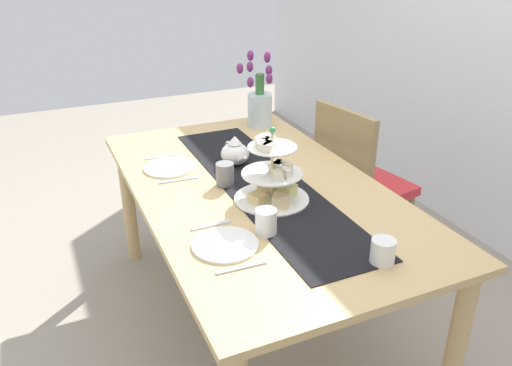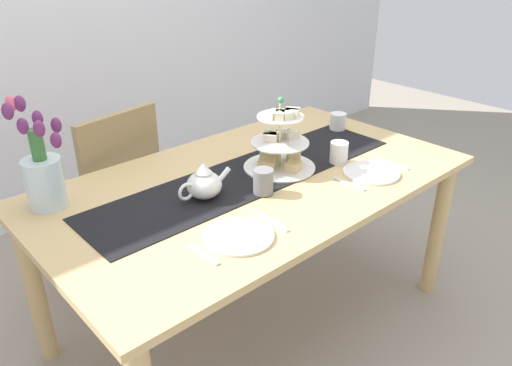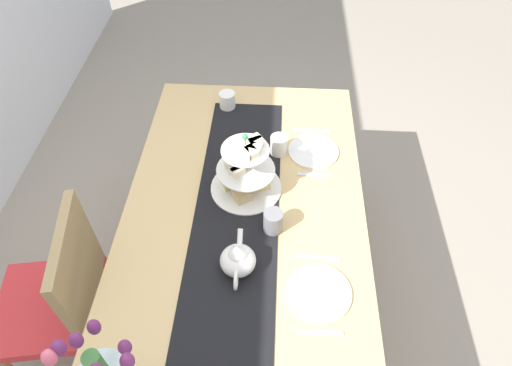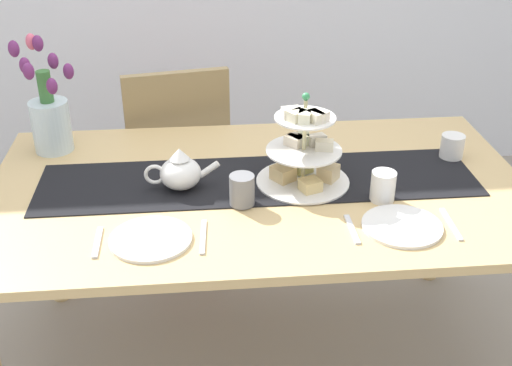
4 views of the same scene
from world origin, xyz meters
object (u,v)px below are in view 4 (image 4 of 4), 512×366
(dinner_plate_right, at_px, (402,226))
(mug_white_text, at_px, (383,186))
(tulip_vase, at_px, (49,115))
(fork_left, at_px, (98,242))
(dinner_plate_left, at_px, (151,239))
(chair_left, at_px, (176,154))
(tiered_cake_stand, at_px, (305,154))
(dining_table, at_px, (259,210))
(cream_jug, at_px, (452,147))
(mug_grey, at_px, (242,190))
(knife_left, at_px, (203,237))
(knife_right, at_px, (451,224))
(fork_right, at_px, (352,229))
(teapot, at_px, (180,172))

(dinner_plate_right, distance_m, mug_white_text, 0.17)
(tulip_vase, xyz_separation_m, fork_left, (0.22, -0.62, -0.13))
(dinner_plate_left, height_order, fork_left, dinner_plate_left)
(chair_left, distance_m, tiered_cake_stand, 0.90)
(dining_table, xyz_separation_m, tulip_vase, (-0.70, 0.33, 0.23))
(cream_jug, relative_size, mug_grey, 0.89)
(chair_left, distance_m, mug_grey, 0.91)
(fork_left, bearing_deg, dinner_plate_left, 0.00)
(dinner_plate_left, relative_size, fork_left, 1.53)
(knife_left, distance_m, knife_right, 0.71)
(fork_right, bearing_deg, dinner_plate_right, 0.00)
(dinner_plate_left, xyz_separation_m, knife_right, (0.86, 0.00, -0.00))
(tulip_vase, xyz_separation_m, knife_left, (0.51, -0.62, -0.13))
(knife_left, distance_m, mug_white_text, 0.58)
(chair_left, height_order, mug_white_text, chair_left)
(teapot, distance_m, knife_right, 0.83)
(chair_left, height_order, mug_grey, chair_left)
(knife_left, height_order, fork_right, same)
(tulip_vase, distance_m, dinner_plate_left, 0.73)
(cream_jug, relative_size, knife_left, 0.50)
(fork_right, bearing_deg, cream_jug, 43.63)
(tulip_vase, height_order, mug_white_text, tulip_vase)
(dinner_plate_right, xyz_separation_m, knife_right, (0.15, 0.00, -0.00))
(tiered_cake_stand, relative_size, dinner_plate_left, 1.32)
(teapot, xyz_separation_m, dinner_plate_right, (0.63, -0.29, -0.05))
(dining_table, bearing_deg, tulip_vase, 154.90)
(tiered_cake_stand, distance_m, knife_right, 0.49)
(dinner_plate_left, height_order, mug_grey, mug_grey)
(tulip_vase, bearing_deg, dinner_plate_right, -29.78)
(dinner_plate_right, height_order, mug_white_text, mug_white_text)
(cream_jug, height_order, dinner_plate_right, cream_jug)
(cream_jug, bearing_deg, knife_right, -110.09)
(dining_table, xyz_separation_m, chair_left, (-0.29, 0.72, -0.13))
(dinner_plate_left, height_order, mug_white_text, mug_white_text)
(tiered_cake_stand, bearing_deg, fork_right, -72.43)
(dinner_plate_right, bearing_deg, fork_left, 180.00)
(tiered_cake_stand, xyz_separation_m, knife_right, (0.38, -0.29, -0.10))
(knife_right, bearing_deg, knife_left, 180.00)
(knife_left, distance_m, mug_grey, 0.22)
(chair_left, relative_size, fork_left, 6.07)
(teapot, height_order, dinner_plate_right, teapot)
(fork_left, relative_size, dinner_plate_right, 0.65)
(dining_table, bearing_deg, chair_left, 111.83)
(dining_table, xyz_separation_m, fork_left, (-0.48, -0.29, 0.10))
(dinner_plate_left, bearing_deg, knife_right, 0.00)
(dinner_plate_left, bearing_deg, chair_left, 87.56)
(chair_left, xyz_separation_m, fork_right, (0.52, -1.01, 0.23))
(fork_left, height_order, dinner_plate_right, dinner_plate_right)
(chair_left, relative_size, dinner_plate_right, 3.96)
(tulip_vase, relative_size, dinner_plate_left, 1.76)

